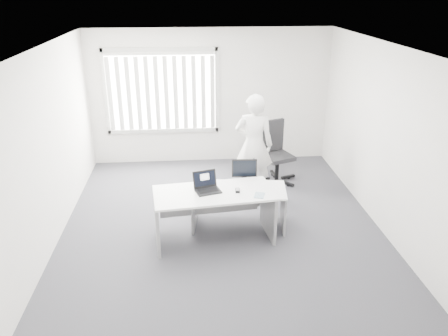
{
  "coord_description": "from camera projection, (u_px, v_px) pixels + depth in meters",
  "views": [
    {
      "loc": [
        -0.48,
        -5.95,
        3.59
      ],
      "look_at": [
        0.04,
        0.15,
        1.0
      ],
      "focal_mm": 35.0,
      "sensor_mm": 36.0,
      "label": 1
    }
  ],
  "objects": [
    {
      "name": "ground",
      "position": [
        222.0,
        230.0,
        6.9
      ],
      "size": [
        6.0,
        6.0,
        0.0
      ],
      "primitive_type": "plane",
      "color": "#4D4D54",
      "rests_on": "ground"
    },
    {
      "name": "wall_back",
      "position": [
        210.0,
        97.0,
        9.11
      ],
      "size": [
        5.0,
        0.02,
        2.8
      ],
      "primitive_type": "cube",
      "color": "white",
      "rests_on": "ground"
    },
    {
      "name": "wall_front",
      "position": [
        251.0,
        271.0,
        3.6
      ],
      "size": [
        5.0,
        0.02,
        2.8
      ],
      "primitive_type": "cube",
      "color": "white",
      "rests_on": "ground"
    },
    {
      "name": "wall_left",
      "position": [
        46.0,
        152.0,
        6.16
      ],
      "size": [
        0.02,
        6.0,
        2.8
      ],
      "primitive_type": "cube",
      "color": "white",
      "rests_on": "ground"
    },
    {
      "name": "wall_right",
      "position": [
        388.0,
        142.0,
        6.55
      ],
      "size": [
        0.02,
        6.0,
        2.8
      ],
      "primitive_type": "cube",
      "color": "white",
      "rests_on": "ground"
    },
    {
      "name": "ceiling",
      "position": [
        222.0,
        48.0,
        5.81
      ],
      "size": [
        5.0,
        6.0,
        0.02
      ],
      "primitive_type": "cube",
      "color": "white",
      "rests_on": "wall_back"
    },
    {
      "name": "window",
      "position": [
        162.0,
        91.0,
        8.93
      ],
      "size": [
        2.32,
        0.06,
        1.76
      ],
      "primitive_type": "cube",
      "color": "#BBBBB6",
      "rests_on": "wall_back"
    },
    {
      "name": "blinds",
      "position": [
        162.0,
        94.0,
        8.89
      ],
      "size": [
        2.2,
        0.1,
        1.5
      ],
      "primitive_type": null,
      "color": "white",
      "rests_on": "wall_back"
    },
    {
      "name": "desk_near",
      "position": [
        214.0,
        205.0,
        6.44
      ],
      "size": [
        1.81,
        1.0,
        0.79
      ],
      "rotation": [
        0.0,
        0.0,
        0.11
      ],
      "color": "white",
      "rests_on": "ground"
    },
    {
      "name": "desk_far",
      "position": [
        239.0,
        199.0,
        6.83
      ],
      "size": [
        1.52,
        0.85,
        0.66
      ],
      "rotation": [
        0.0,
        0.0,
        -0.12
      ],
      "color": "white",
      "rests_on": "ground"
    },
    {
      "name": "office_chair",
      "position": [
        276.0,
        163.0,
        8.49
      ],
      "size": [
        0.88,
        0.88,
        1.19
      ],
      "rotation": [
        0.0,
        0.0,
        0.37
      ],
      "color": "black",
      "rests_on": "ground"
    },
    {
      "name": "person",
      "position": [
        254.0,
        145.0,
        7.79
      ],
      "size": [
        0.75,
        0.57,
        1.86
      ],
      "primitive_type": "imported",
      "rotation": [
        0.0,
        0.0,
        2.95
      ],
      "color": "silver",
      "rests_on": "ground"
    },
    {
      "name": "laptop",
      "position": [
        208.0,
        183.0,
        6.3
      ],
      "size": [
        0.43,
        0.4,
        0.27
      ],
      "primitive_type": null,
      "rotation": [
        0.0,
        0.0,
        0.28
      ],
      "color": "black",
      "rests_on": "desk_near"
    },
    {
      "name": "paper_sheet",
      "position": [
        237.0,
        194.0,
        6.29
      ],
      "size": [
        0.32,
        0.24,
        0.0
      ],
      "primitive_type": "cube",
      "rotation": [
        0.0,
        0.0,
        -0.08
      ],
      "color": "white",
      "rests_on": "desk_near"
    },
    {
      "name": "mouse",
      "position": [
        238.0,
        190.0,
        6.35
      ],
      "size": [
        0.07,
        0.12,
        0.05
      ],
      "primitive_type": null,
      "rotation": [
        0.0,
        0.0,
        -0.09
      ],
      "color": "#A5A5A7",
      "rests_on": "paper_sheet"
    },
    {
      "name": "booklet",
      "position": [
        259.0,
        195.0,
        6.24
      ],
      "size": [
        0.19,
        0.22,
        0.01
      ],
      "primitive_type": "cube",
      "rotation": [
        0.0,
        0.0,
        -0.31
      ],
      "color": "white",
      "rests_on": "desk_near"
    },
    {
      "name": "keyboard",
      "position": [
        248.0,
        193.0,
        6.58
      ],
      "size": [
        0.51,
        0.21,
        0.02
      ],
      "primitive_type": "cube",
      "rotation": [
        0.0,
        0.0,
        0.09
      ],
      "color": "black",
      "rests_on": "desk_far"
    },
    {
      "name": "monitor",
      "position": [
        244.0,
        171.0,
        6.9
      ],
      "size": [
        0.4,
        0.13,
        0.39
      ],
      "primitive_type": null,
      "rotation": [
        0.0,
        0.0,
        -0.04
      ],
      "color": "black",
      "rests_on": "desk_far"
    }
  ]
}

